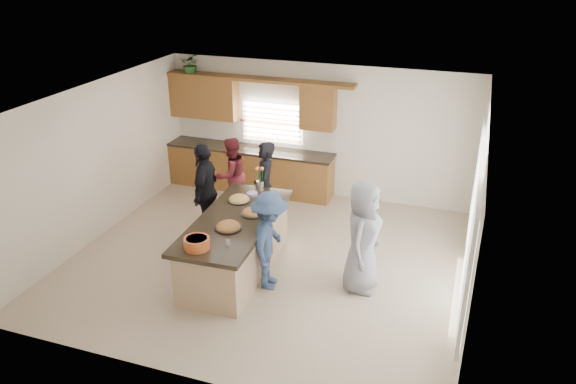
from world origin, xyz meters
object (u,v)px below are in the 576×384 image
at_px(island, 236,246).
at_px(woman_right_front, 363,237).
at_px(woman_left_front, 205,190).
at_px(woman_right_back, 270,241).
at_px(salad_bowl, 197,243).
at_px(woman_left_mid, 231,175).
at_px(woman_left_back, 265,187).

xyz_separation_m(island, woman_right_front, (2.05, 0.16, 0.45)).
distance_m(island, woman_right_front, 2.10).
xyz_separation_m(woman_left_front, woman_right_back, (1.70, -1.21, -0.10)).
height_order(island, woman_left_front, woman_left_front).
bearing_deg(woman_left_front, salad_bowl, 14.81).
xyz_separation_m(island, woman_left_mid, (-1.01, 2.08, 0.31)).
distance_m(woman_right_back, woman_right_front, 1.42).
height_order(woman_right_back, woman_right_front, woman_right_front).
height_order(salad_bowl, woman_left_back, woman_left_back).
height_order(woman_left_mid, woman_right_front, woman_right_front).
height_order(woman_left_mid, woman_left_front, woman_left_front).
distance_m(woman_left_mid, woman_left_front, 1.13).
bearing_deg(salad_bowl, woman_left_front, 113.64).
bearing_deg(salad_bowl, woman_left_back, 89.00).
bearing_deg(woman_right_front, woman_left_front, 79.50).
relative_size(woman_left_back, woman_right_front, 0.96).
xyz_separation_m(salad_bowl, woman_left_mid, (-0.88, 3.12, -0.28)).
relative_size(salad_bowl, woman_right_front, 0.21).
bearing_deg(woman_left_back, woman_right_back, 1.63).
distance_m(woman_left_mid, woman_right_back, 2.88).
xyz_separation_m(salad_bowl, woman_left_back, (0.05, 2.59, -0.18)).
height_order(island, woman_right_back, woman_right_back).
relative_size(woman_left_front, woman_right_back, 1.12).
bearing_deg(island, woman_left_front, 134.14).
xyz_separation_m(woman_right_back, woman_right_front, (1.36, 0.41, 0.10)).
bearing_deg(woman_right_front, woman_left_mid, 62.05).
distance_m(woman_left_back, woman_right_back, 1.95).
bearing_deg(woman_left_front, woman_left_back, 113.47).
bearing_deg(salad_bowl, woman_right_front, 28.92).
distance_m(woman_left_back, woman_left_mid, 1.07).
bearing_deg(woman_right_back, salad_bowl, 125.92).
bearing_deg(woman_right_back, woman_left_front, 46.25).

